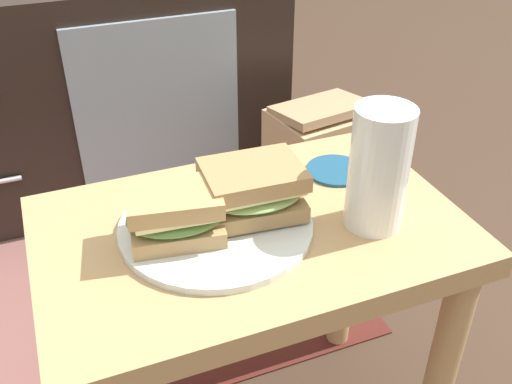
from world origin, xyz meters
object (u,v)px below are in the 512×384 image
sandwich_back (253,189)px  coaster (336,170)px  sandwich_front (175,213)px  beer_glass (378,172)px  plate (216,226)px  paper_bag (317,169)px  tv_cabinet (96,86)px

sandwich_back → coaster: (0.16, 0.06, -0.04)m
sandwich_front → sandwich_back: size_ratio=0.92×
beer_glass → coaster: size_ratio=1.85×
plate → sandwich_front: (-0.05, -0.00, 0.04)m
plate → paper_bag: (0.42, 0.51, -0.29)m
beer_glass → paper_bag: (0.22, 0.57, -0.37)m
plate → coaster: size_ratio=2.84×
tv_cabinet → beer_glass: bearing=-77.0°
plate → beer_glass: beer_glass is taller
beer_glass → coaster: beer_glass is taller
sandwich_front → coaster: (0.27, 0.07, -0.04)m
coaster → paper_bag: (0.21, 0.44, -0.29)m
sandwich_back → tv_cabinet: bearing=95.4°
sandwich_back → plate: bearing=-175.2°
tv_cabinet → sandwich_front: 0.97m
paper_bag → plate: bearing=-129.7°
tv_cabinet → coaster: tv_cabinet is taller
plate → coaster: (0.21, 0.07, -0.00)m
sandwich_front → coaster: bearing=15.5°
plate → paper_bag: bearing=50.3°
sandwich_back → beer_glass: size_ratio=0.88×
coaster → tv_cabinet: bearing=105.9°
tv_cabinet → plate: size_ratio=3.79×
paper_bag → tv_cabinet: bearing=136.6°
plate → paper_bag: size_ratio=0.72×
beer_glass → paper_bag: bearing=68.5°
sandwich_front → coaster: 0.28m
sandwich_front → coaster: sandwich_front is taller
tv_cabinet → coaster: 0.92m
sandwich_front → beer_glass: beer_glass is taller
sandwich_back → coaster: bearing=22.1°
sandwich_back → beer_glass: beer_glass is taller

